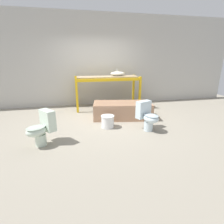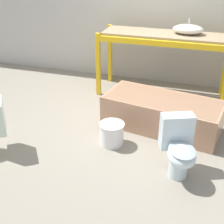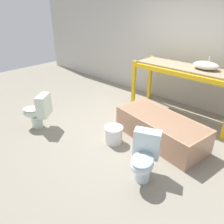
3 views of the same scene
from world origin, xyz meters
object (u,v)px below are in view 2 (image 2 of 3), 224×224
at_px(bathtub_main, 162,111).
at_px(bucket_white, 112,133).
at_px(sink_basin, 188,29).
at_px(toilet_near, 179,147).

relative_size(bathtub_main, bucket_white, 5.24).
distance_m(sink_basin, bathtub_main, 1.54).
xyz_separation_m(bathtub_main, bucket_white, (-0.56, -0.64, -0.10)).
bearing_deg(toilet_near, bathtub_main, 86.27).
height_order(sink_basin, bucket_white, sink_basin).
distance_m(sink_basin, bucket_white, 2.24).
distance_m(sink_basin, toilet_near, 2.38).
height_order(bathtub_main, toilet_near, toilet_near).
bearing_deg(toilet_near, bucket_white, 135.31).
bearing_deg(bucket_white, sink_basin, 69.07).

